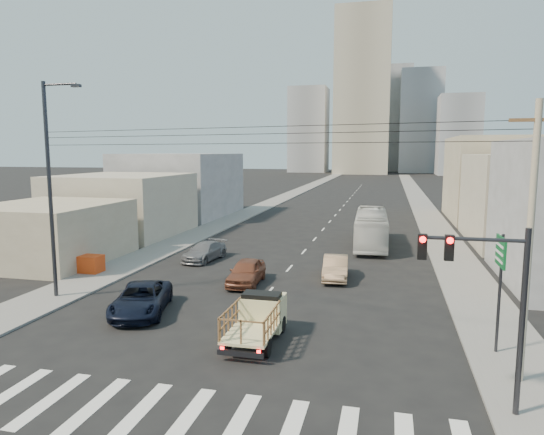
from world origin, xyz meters
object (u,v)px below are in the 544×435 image
at_px(sedan_tan, 336,268).
at_px(traffic_signal, 488,289).
at_px(navy_pickup, 141,299).
at_px(flatbed_pickup, 257,316).
at_px(sedan_grey, 205,251).
at_px(crate_stack, 89,264).
at_px(city_bus, 371,228).
at_px(streetlamp_left, 51,185).
at_px(utility_pole, 529,241).
at_px(sedan_brown, 246,272).
at_px(green_sign, 500,265).

bearing_deg(sedan_tan, traffic_signal, -72.39).
bearing_deg(navy_pickup, flatbed_pickup, -33.28).
bearing_deg(sedan_grey, crate_stack, -129.04).
height_order(sedan_grey, crate_stack, sedan_grey).
distance_m(city_bus, streetlamp_left, 26.43).
xyz_separation_m(city_bus, utility_pole, (6.19, -24.90, 3.61)).
xyz_separation_m(flatbed_pickup, sedan_grey, (-8.11, 14.40, -0.42)).
height_order(navy_pickup, utility_pole, utility_pole).
relative_size(flatbed_pickup, utility_pole, 0.44).
distance_m(traffic_signal, streetlamp_left, 22.58).
bearing_deg(utility_pole, sedan_tan, 121.72).
relative_size(sedan_brown, sedan_grey, 0.98).
distance_m(flatbed_pickup, green_sign, 10.27).
distance_m(navy_pickup, sedan_brown, 7.54).
relative_size(city_bus, crate_stack, 6.30).
distance_m(city_bus, crate_stack, 23.43).
bearing_deg(sedan_grey, flatbed_pickup, -52.53).
distance_m(city_bus, utility_pole, 25.91).
height_order(utility_pole, streetlamp_left, streetlamp_left).
height_order(streetlamp_left, crate_stack, streetlamp_left).
height_order(utility_pole, crate_stack, utility_pole).
height_order(navy_pickup, sedan_brown, sedan_brown).
xyz_separation_m(flatbed_pickup, crate_stack, (-14.28, 8.67, -0.40)).
bearing_deg(city_bus, green_sign, -77.30).
bearing_deg(utility_pole, city_bus, 103.96).
bearing_deg(traffic_signal, green_sign, 74.45).
bearing_deg(sedan_grey, city_bus, 44.21).
relative_size(streetlamp_left, crate_stack, 6.67).
height_order(navy_pickup, sedan_grey, navy_pickup).
relative_size(navy_pickup, sedan_grey, 1.15).
bearing_deg(city_bus, flatbed_pickup, -101.78).
bearing_deg(streetlamp_left, sedan_tan, 28.10).
distance_m(flatbed_pickup, traffic_signal, 9.91).
bearing_deg(utility_pole, navy_pickup, 167.55).
xyz_separation_m(navy_pickup, city_bus, (10.78, 21.16, 0.83)).
distance_m(green_sign, streetlamp_left, 22.86).
bearing_deg(green_sign, crate_stack, 162.09).
distance_m(utility_pole, crate_stack, 26.96).
xyz_separation_m(utility_pole, streetlamp_left, (-22.89, 5.00, 1.25)).
relative_size(city_bus, green_sign, 2.27).
relative_size(flatbed_pickup, crate_stack, 2.45).
distance_m(utility_pole, streetlamp_left, 23.47).
xyz_separation_m(sedan_grey, crate_stack, (-6.17, -5.73, 0.01)).
distance_m(sedan_grey, crate_stack, 8.41).
bearing_deg(crate_stack, traffic_signal, -29.37).
bearing_deg(crate_stack, green_sign, -17.91).
distance_m(sedan_tan, traffic_signal, 17.01).
relative_size(navy_pickup, green_sign, 1.07).
relative_size(city_bus, utility_pole, 1.13).
xyz_separation_m(sedan_brown, traffic_signal, (11.58, -12.85, 3.30)).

